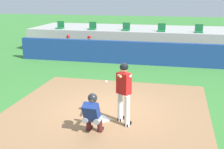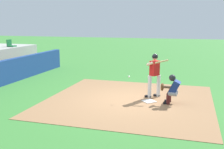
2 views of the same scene
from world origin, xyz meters
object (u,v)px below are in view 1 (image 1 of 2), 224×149
stadium_seat_0 (60,27)px  stadium_seat_4 (199,30)px  batter_at_plate (124,89)px  catcher_crouched (93,112)px  home_plate (101,119)px  dugout_player_1 (89,47)px  stadium_seat_3 (162,29)px  stadium_seat_1 (92,27)px  stadium_seat_2 (126,28)px  dugout_player_0 (68,46)px

stadium_seat_0 → stadium_seat_4: size_ratio=1.00×
batter_at_plate → catcher_crouched: 1.11m
home_plate → catcher_crouched: bearing=-89.7°
home_plate → dugout_player_1: (-2.87, 8.14, 0.65)m
catcher_crouched → dugout_player_1: 9.43m
batter_at_plate → stadium_seat_3: size_ratio=3.76×
dugout_player_1 → stadium_seat_3: bearing=27.2°
stadium_seat_1 → stadium_seat_3: (4.33, 0.00, 0.00)m
batter_at_plate → stadium_seat_4: (2.56, 10.26, 0.50)m
home_plate → dugout_player_1: size_ratio=0.34×
catcher_crouched → batter_at_plate: bearing=47.7°
catcher_crouched → home_plate: bearing=90.3°
stadium_seat_0 → stadium_seat_2: (4.33, 0.00, 0.00)m
home_plate → dugout_player_0: bearing=117.0°
stadium_seat_1 → stadium_seat_3: same height
home_plate → stadium_seat_1: size_ratio=0.92×
home_plate → stadium_seat_3: (1.08, 10.18, 1.51)m
stadium_seat_2 → stadium_seat_3: bearing=0.0°
catcher_crouched → stadium_seat_3: 11.11m
batter_at_plate → stadium_seat_0: size_ratio=3.76×
batter_at_plate → stadium_seat_1: 11.01m
batter_at_plate → stadium_seat_2: (-1.78, 10.26, 0.50)m
dugout_player_1 → stadium_seat_4: bearing=18.4°
dugout_player_0 → catcher_crouched: bearing=-65.2°
batter_at_plate → stadium_seat_2: stadium_seat_2 is taller
home_plate → stadium_seat_4: size_ratio=0.92×
home_plate → stadium_seat_2: size_ratio=0.92×
stadium_seat_1 → stadium_seat_3: bearing=0.0°
stadium_seat_4 → catcher_crouched: bearing=-106.4°
dugout_player_0 → stadium_seat_3: bearing=21.3°
catcher_crouched → dugout_player_0: bearing=114.8°
dugout_player_0 → stadium_seat_2: stadium_seat_2 is taller
batter_at_plate → stadium_seat_3: bearing=87.8°
home_plate → batter_at_plate: size_ratio=0.24×
home_plate → dugout_player_0: 9.16m
batter_at_plate → stadium_seat_4: bearing=76.0°
home_plate → stadium_seat_4: (3.25, 10.18, 1.51)m
dugout_player_0 → stadium_seat_2: size_ratio=2.71×
dugout_player_0 → stadium_seat_2: 3.78m
batter_at_plate → dugout_player_1: 8.97m
stadium_seat_4 → stadium_seat_2: bearing=180.0°
stadium_seat_2 → stadium_seat_4: same height
stadium_seat_1 → stadium_seat_4: same height
dugout_player_0 → dugout_player_1: size_ratio=1.00×
catcher_crouched → stadium_seat_4: stadium_seat_4 is taller
batter_at_plate → stadium_seat_1: size_ratio=3.76×
stadium_seat_0 → dugout_player_0: bearing=-58.0°
stadium_seat_1 → stadium_seat_2: same height
stadium_seat_1 → stadium_seat_4: bearing=0.0°
catcher_crouched → stadium_seat_3: size_ratio=4.20×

